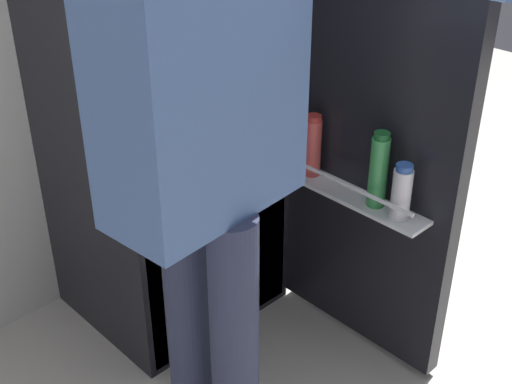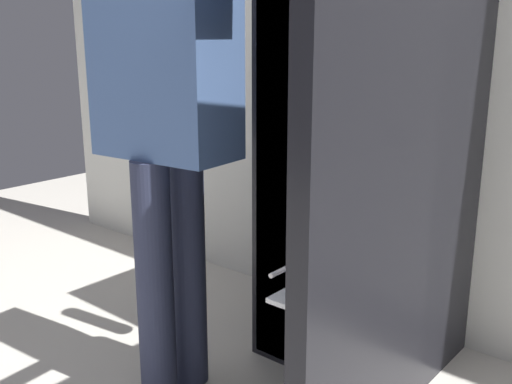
{
  "view_description": "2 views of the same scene",
  "coord_description": "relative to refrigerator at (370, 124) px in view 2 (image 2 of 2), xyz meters",
  "views": [
    {
      "loc": [
        -1.19,
        -1.15,
        1.63
      ],
      "look_at": [
        -0.1,
        -0.02,
        0.72
      ],
      "focal_mm": 48.62,
      "sensor_mm": 36.0,
      "label": 1
    },
    {
      "loc": [
        1.03,
        -1.32,
        1.19
      ],
      "look_at": [
        -0.01,
        -0.08,
        0.76
      ],
      "focal_mm": 41.47,
      "sensor_mm": 36.0,
      "label": 2
    }
  ],
  "objects": [
    {
      "name": "kitchen_wall",
      "position": [
        -0.03,
        0.39,
        0.42
      ],
      "size": [
        4.4,
        0.1,
        2.64
      ],
      "primitive_type": "cube",
      "color": "silver",
      "rests_on": "ground_plane"
    },
    {
      "name": "refrigerator",
      "position": [
        0.0,
        0.0,
        0.0
      ],
      "size": [
        0.68,
        1.18,
        1.8
      ],
      "color": "black",
      "rests_on": "ground_plane"
    },
    {
      "name": "person",
      "position": [
        -0.37,
        -0.59,
        0.1
      ],
      "size": [
        0.59,
        0.74,
        1.66
      ],
      "color": "#2D334C",
      "rests_on": "ground_plane"
    }
  ]
}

